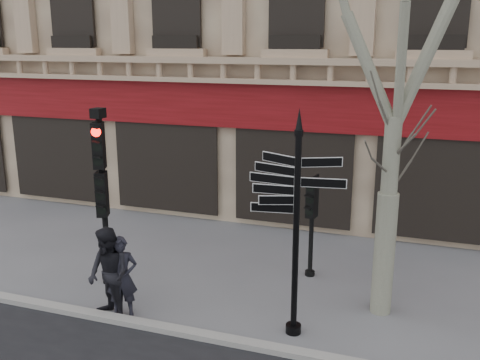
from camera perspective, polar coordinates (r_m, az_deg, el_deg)
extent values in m
plane|color=slate|center=(11.50, -0.49, -13.26)|extent=(80.00, 80.00, 0.00)
cube|color=gray|center=(10.33, -3.21, -16.38)|extent=(80.00, 0.25, 0.12)
cube|color=#5D090A|center=(14.96, 5.81, 7.73)|extent=(28.00, 0.25, 1.30)
cube|color=tan|center=(14.65, 5.69, 11.40)|extent=(28.00, 0.35, 0.74)
cylinder|color=black|center=(9.80, 5.98, -6.28)|extent=(0.12, 0.12, 3.79)
cylinder|color=black|center=(10.58, 5.71, -15.49)|extent=(0.29, 0.29, 0.17)
cone|color=black|center=(9.25, 6.34, 6.51)|extent=(0.13, 0.13, 0.38)
cylinder|color=black|center=(12.20, -14.29, -2.70)|extent=(0.13, 0.13, 3.68)
cylinder|color=black|center=(12.83, -13.79, -10.25)|extent=(0.27, 0.27, 0.15)
cube|color=black|center=(12.12, -14.37, -1.40)|extent=(0.52, 0.45, 1.00)
cube|color=black|center=(11.88, -14.70, 3.62)|extent=(0.52, 0.45, 1.00)
sphere|color=#FF0C05|center=(11.83, -14.78, 4.89)|extent=(0.21, 0.21, 0.21)
cube|color=black|center=(11.77, -14.92, 6.91)|extent=(0.32, 0.36, 0.21)
cylinder|color=black|center=(12.51, 7.62, -5.11)|extent=(0.11, 0.11, 2.36)
cylinder|color=black|center=(12.93, 7.46, -9.77)|extent=(0.25, 0.25, 0.13)
cube|color=black|center=(12.28, 7.74, -1.90)|extent=(0.44, 0.35, 0.90)
cylinder|color=#9C977F|center=(11.12, 15.12, -7.63)|extent=(0.41, 0.41, 2.53)
cylinder|color=#9C977F|center=(10.56, 15.82, 2.24)|extent=(0.32, 0.32, 1.61)
imported|color=black|center=(11.02, -12.47, -10.09)|extent=(0.72, 0.62, 1.67)
imported|color=black|center=(10.93, -13.84, -9.77)|extent=(1.14, 1.06, 1.89)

